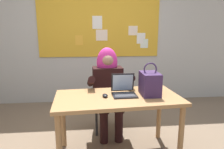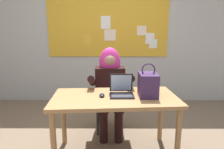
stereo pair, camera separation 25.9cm
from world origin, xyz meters
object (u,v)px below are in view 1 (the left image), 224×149
(computer_mouse, at_px, (105,95))
(handbag, at_px, (150,83))
(person_costumed, at_px, (108,84))
(chair_at_desk, at_px, (107,97))
(laptop, at_px, (124,90))
(desk_main, at_px, (118,104))

(computer_mouse, bearing_deg, handbag, 1.78)
(person_costumed, xyz_separation_m, computer_mouse, (-0.08, -0.62, 0.03))
(chair_at_desk, bearing_deg, laptop, 12.72)
(chair_at_desk, bearing_deg, desk_main, 5.76)
(desk_main, distance_m, handbag, 0.44)
(chair_at_desk, relative_size, laptop, 3.16)
(laptop, xyz_separation_m, computer_mouse, (-0.22, -0.07, -0.04))
(desk_main, relative_size, laptop, 5.20)
(chair_at_desk, xyz_separation_m, laptop, (0.14, -0.67, 0.30))
(desk_main, distance_m, computer_mouse, 0.18)
(desk_main, bearing_deg, computer_mouse, -173.48)
(person_costumed, relative_size, laptop, 4.41)
(handbag, bearing_deg, person_costumed, 127.24)
(laptop, bearing_deg, person_costumed, 103.26)
(person_costumed, bearing_deg, handbag, 34.00)
(desk_main, relative_size, handbag, 3.85)
(person_costumed, bearing_deg, computer_mouse, -10.87)
(person_costumed, bearing_deg, chair_at_desk, 178.04)
(chair_at_desk, distance_m, person_costumed, 0.26)
(person_costumed, bearing_deg, laptop, 11.27)
(desk_main, height_order, laptop, laptop)
(person_costumed, xyz_separation_m, laptop, (0.14, -0.54, 0.07))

